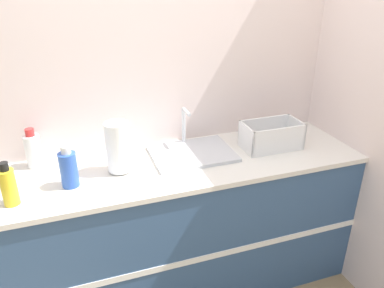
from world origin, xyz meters
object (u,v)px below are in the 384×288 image
object	(u,v)px
dish_rack	(271,138)
bottle_white_spray	(33,150)
paper_towel_roll	(118,147)
bottle_yellow	(9,186)
bottle_blue	(69,169)
sink	(192,152)

from	to	relation	value
dish_rack	bottle_white_spray	xyz separation A→B (m)	(-1.40, 0.22, 0.04)
paper_towel_roll	bottle_yellow	world-z (taller)	paper_towel_roll
bottle_blue	bottle_white_spray	bearing A→B (deg)	121.94
paper_towel_roll	bottle_blue	distance (m)	0.28
dish_rack	bottle_yellow	world-z (taller)	bottle_yellow
paper_towel_roll	dish_rack	distance (m)	0.95
sink	bottle_white_spray	world-z (taller)	sink
dish_rack	sink	bearing A→B (deg)	172.55
sink	paper_towel_roll	xyz separation A→B (m)	(-0.44, -0.06, 0.13)
paper_towel_roll	sink	bearing A→B (deg)	8.26
sink	bottle_blue	bearing A→B (deg)	-169.03
paper_towel_roll	bottle_yellow	size ratio (longest dim) A/B	1.29
sink	dish_rack	size ratio (longest dim) A/B	1.35
paper_towel_roll	bottle_white_spray	bearing A→B (deg)	154.38
sink	paper_towel_roll	distance (m)	0.47
bottle_blue	sink	bearing A→B (deg)	10.97
paper_towel_roll	bottle_blue	bearing A→B (deg)	-164.63
dish_rack	bottle_yellow	size ratio (longest dim) A/B	1.62
dish_rack	bottle_white_spray	bearing A→B (deg)	171.22
paper_towel_roll	bottle_white_spray	distance (m)	0.50
bottle_yellow	bottle_white_spray	bearing A→B (deg)	75.63
dish_rack	bottle_blue	size ratio (longest dim) A/B	1.59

